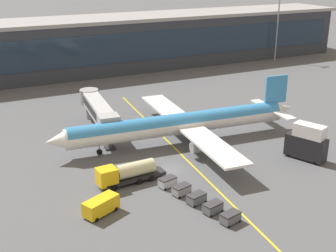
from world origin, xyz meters
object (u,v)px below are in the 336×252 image
Objects in this scene: main_airliner at (181,123)px; baggage_cart_2 at (197,198)px; fuel_tanker at (127,173)px; baggage_cart_1 at (213,208)px; crew_van at (102,205)px; baggage_cart_4 at (167,182)px; baggage_cart_0 at (230,217)px; catering_lift at (307,142)px; baggage_cart_3 at (181,190)px.

baggage_cart_2 is (-8.35, -20.74, -2.96)m from main_airliner.
fuel_tanker is 3.73× the size of baggage_cart_1.
crew_van is at bearing 154.77° from baggage_cart_1.
baggage_cart_0 is at bearing -76.59° from baggage_cart_4.
fuel_tanker is 1.51× the size of catering_lift.
fuel_tanker is 3.73× the size of baggage_cart_3.
baggage_cart_1 and baggage_cart_3 have the same top height.
baggage_cart_1 is 9.60m from baggage_cart_4.
baggage_cart_3 is at bearing -49.21° from fuel_tanker.
baggage_cart_2 and baggage_cart_4 have the same top height.
catering_lift is 24.59m from baggage_cart_2.
crew_van is 1.85× the size of baggage_cart_1.
baggage_cart_3 is (11.99, -0.12, -0.53)m from crew_van.
main_airliner is 17.78m from baggage_cart_4.
crew_van is at bearing -165.11° from baggage_cart_4.
baggage_cart_1 is at bearing -76.59° from baggage_cart_2.
catering_lift is 2.47× the size of baggage_cart_4.
baggage_cart_1 is at bearing -107.69° from main_airliner.
baggage_cart_1 is at bearing -60.62° from fuel_tanker.
baggage_cart_2 is (-0.74, 3.11, 0.00)m from baggage_cart_1.
baggage_cart_2 is at bearing -76.59° from baggage_cart_4.
baggage_cart_2 is at bearing 103.41° from baggage_cart_1.
fuel_tanker is 3.73× the size of baggage_cart_4.
fuel_tanker reaches higher than crew_van.
catering_lift reaches higher than baggage_cart_1.
baggage_cart_2 and baggage_cart_3 have the same top height.
main_airliner is 22.34m from catering_lift.
baggage_cart_3 is at bearing -176.07° from catering_lift.
crew_van is at bearing 146.35° from baggage_cart_0.
fuel_tanker is 3.73× the size of baggage_cart_2.
baggage_cart_0 is 1.00× the size of baggage_cart_3.
fuel_tanker is at bearing 116.57° from baggage_cart_0.
fuel_tanker is 8.95m from baggage_cart_3.
fuel_tanker is 14.90m from baggage_cart_1.
fuel_tanker is at bearing 130.79° from baggage_cart_3.
baggage_cart_4 is at bearing -35.54° from fuel_tanker.
catering_lift is at bearing 18.82° from baggage_cart_1.
baggage_cart_0 and baggage_cart_4 have the same top height.
catering_lift is 2.47× the size of baggage_cart_2.
fuel_tanker reaches higher than baggage_cart_2.
fuel_tanker is 18.00m from baggage_cart_0.
catering_lift is at bearing -9.35° from fuel_tanker.
baggage_cart_1 is at bearing -76.59° from baggage_cart_4.
catering_lift is 24.68m from baggage_cart_1.
catering_lift is at bearing -3.17° from baggage_cart_4.
baggage_cart_1 is (-7.61, -23.85, -2.96)m from main_airliner.
baggage_cart_1 and baggage_cart_4 have the same top height.
crew_van is at bearing 165.74° from baggage_cart_2.
main_airliner is 6.74× the size of catering_lift.
catering_lift is 25.63m from baggage_cart_4.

